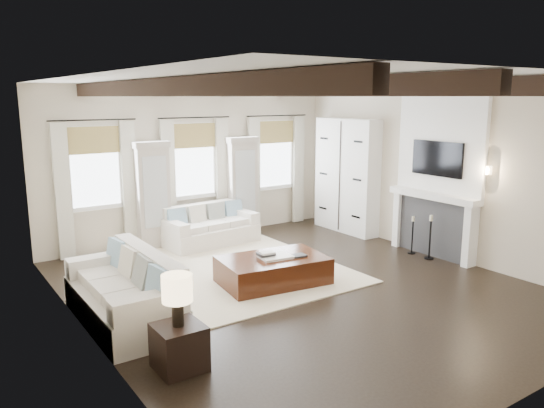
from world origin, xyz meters
TOP-DOWN VIEW (x-y plane):
  - ground at (0.00, 0.00)m, footprint 7.50×7.50m
  - room_shell at (0.75, 0.90)m, footprint 6.54×7.54m
  - area_rug at (-0.51, 1.51)m, footprint 3.53×4.15m
  - sofa_back at (0.02, 3.11)m, footprint 1.96×1.00m
  - sofa_left at (-2.68, 0.32)m, footprint 0.99×2.18m
  - ottoman at (-0.26, 0.42)m, footprint 1.79×1.25m
  - tray at (-0.23, 0.38)m, footprint 0.55×0.44m
  - book_lower at (-0.36, 0.46)m, footprint 0.28×0.23m
  - book_upper at (-0.37, 0.42)m, footprint 0.24×0.20m
  - book_loose at (0.11, 0.23)m, footprint 0.26×0.21m
  - side_table_front at (-2.66, -1.26)m, footprint 0.51×0.51m
  - lamp_front at (-2.66, -1.26)m, footprint 0.34×0.34m
  - side_table_back at (-1.07, 3.66)m, footprint 0.38×0.38m
  - lamp_back at (-1.07, 3.66)m, footprint 0.35×0.35m
  - candlestick_near at (2.90, -0.13)m, footprint 0.17×0.17m
  - candlestick_far at (2.90, 0.29)m, footprint 0.15×0.15m

SIDE VIEW (x-z plane):
  - ground at x=0.00m, z-range 0.00..0.00m
  - area_rug at x=-0.51m, z-range 0.00..0.02m
  - ottoman at x=-0.26m, z-range 0.00..0.44m
  - side_table_front at x=-2.66m, z-range 0.00..0.51m
  - side_table_back at x=-1.07m, z-range 0.00..0.58m
  - candlestick_far at x=2.90m, z-range -0.06..0.67m
  - sofa_back at x=0.02m, z-range -0.08..0.73m
  - candlestick_near at x=2.90m, z-range -0.07..0.76m
  - sofa_left at x=-2.68m, z-range -0.09..0.84m
  - book_loose at x=0.11m, z-range 0.44..0.47m
  - tray at x=-0.23m, z-range 0.44..0.48m
  - book_lower at x=-0.36m, z-range 0.48..0.52m
  - book_upper at x=-0.37m, z-range 0.52..0.55m
  - lamp_front at x=-2.66m, z-range 0.62..1.20m
  - lamp_back at x=-1.07m, z-range 0.68..1.28m
  - room_shell at x=0.75m, z-range 0.28..3.50m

